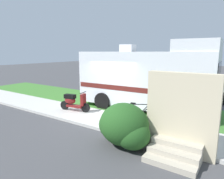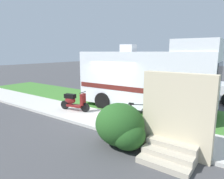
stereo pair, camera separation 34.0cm
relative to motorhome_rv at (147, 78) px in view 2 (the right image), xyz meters
The scene contains 10 objects.
ground_plane 2.53m from the motorhome_rv, 132.03° to the right, with size 80.00×80.00×0.00m, color #424244.
sidewalk 3.32m from the motorhome_rv, 116.04° to the right, with size 24.00×2.00×0.12m.
grass_strip 2.06m from the motorhome_rv, behind, with size 24.00×3.40×0.08m.
motorhome_rv is the anchor object (origin of this frame).
scooter 3.84m from the motorhome_rv, 137.18° to the right, with size 1.63×0.59×0.97m.
bicycle 2.82m from the motorhome_rv, 73.29° to the right, with size 1.74×0.56×0.91m.
pickup_truck_far 8.76m from the motorhome_rv, 112.38° to the left, with size 5.21×2.35×1.85m.
porch_steps 4.63m from the motorhome_rv, 54.05° to the right, with size 2.00×1.26×2.40m.
bush_by_porch 4.36m from the motorhome_rv, 75.46° to the right, with size 1.91×1.43×1.35m.
bottle_green 3.76m from the motorhome_rv, 39.23° to the right, with size 0.07×0.07×0.29m.
Camera 2 is at (5.66, -7.69, 2.97)m, focal length 32.02 mm.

